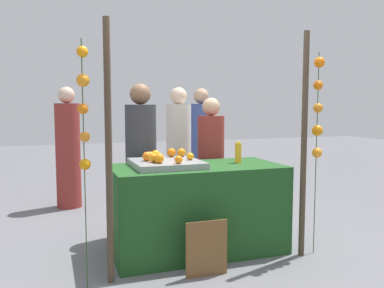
{
  "coord_description": "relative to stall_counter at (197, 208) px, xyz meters",
  "views": [
    {
      "loc": [
        -1.36,
        -3.73,
        1.45
      ],
      "look_at": [
        0.0,
        0.15,
        1.06
      ],
      "focal_mm": 38.13,
      "sensor_mm": 36.0,
      "label": 1
    }
  ],
  "objects": [
    {
      "name": "orange_1",
      "position": [
        -0.49,
        0.06,
        0.54
      ],
      "size": [
        0.09,
        0.09,
        0.09
      ],
      "primitive_type": "sphere",
      "color": "orange",
      "rests_on": "orange_tray"
    },
    {
      "name": "vendor_right",
      "position": [
        0.4,
        0.63,
        0.29
      ],
      "size": [
        0.31,
        0.31,
        1.54
      ],
      "color": "maroon",
      "rests_on": "ground_plane"
    },
    {
      "name": "orange_7",
      "position": [
        -0.08,
        0.26,
        0.53
      ],
      "size": [
        0.09,
        0.09,
        0.09
      ],
      "primitive_type": "sphere",
      "color": "orange",
      "rests_on": "orange_tray"
    },
    {
      "name": "canopy_post_right",
      "position": [
        0.92,
        -0.45,
        0.64
      ],
      "size": [
        0.06,
        0.06,
        2.14
      ],
      "primitive_type": "cylinder",
      "color": "#473828",
      "rests_on": "ground_plane"
    },
    {
      "name": "orange_tray",
      "position": [
        -0.31,
        0.03,
        0.46
      ],
      "size": [
        0.65,
        0.65,
        0.06
      ],
      "primitive_type": "cube",
      "color": "gray",
      "rests_on": "stall_counter"
    },
    {
      "name": "vendor_left",
      "position": [
        -0.42,
        0.65,
        0.36
      ],
      "size": [
        0.34,
        0.34,
        1.69
      ],
      "color": "#333338",
      "rests_on": "ground_plane"
    },
    {
      "name": "ground_plane",
      "position": [
        0.0,
        0.0,
        -0.43
      ],
      "size": [
        24.0,
        24.0,
        0.0
      ],
      "primitive_type": "plane",
      "color": "slate"
    },
    {
      "name": "orange_4",
      "position": [
        -0.26,
        -0.21,
        0.53
      ],
      "size": [
        0.08,
        0.08,
        0.08
      ],
      "primitive_type": "sphere",
      "color": "orange",
      "rests_on": "orange_tray"
    },
    {
      "name": "orange_6",
      "position": [
        -0.07,
        -0.01,
        0.53
      ],
      "size": [
        0.07,
        0.07,
        0.07
      ],
      "primitive_type": "sphere",
      "color": "orange",
      "rests_on": "orange_tray"
    },
    {
      "name": "orange_2",
      "position": [
        -0.43,
        0.18,
        0.53
      ],
      "size": [
        0.08,
        0.08,
        0.08
      ],
      "primitive_type": "sphere",
      "color": "orange",
      "rests_on": "orange_tray"
    },
    {
      "name": "crowd_person_2",
      "position": [
        0.79,
        2.0,
        0.36
      ],
      "size": [
        0.34,
        0.34,
        1.7
      ],
      "color": "#384C8C",
      "rests_on": "ground_plane"
    },
    {
      "name": "crowd_person_1",
      "position": [
        0.29,
        1.54,
        0.36
      ],
      "size": [
        0.34,
        0.34,
        1.7
      ],
      "color": "beige",
      "rests_on": "ground_plane"
    },
    {
      "name": "orange_0",
      "position": [
        -0.37,
        0.21,
        0.53
      ],
      "size": [
        0.08,
        0.08,
        0.08
      ],
      "primitive_type": "sphere",
      "color": "orange",
      "rests_on": "orange_tray"
    },
    {
      "name": "canopy_post_left",
      "position": [
        -0.92,
        -0.45,
        0.64
      ],
      "size": [
        0.06,
        0.06,
        2.14
      ],
      "primitive_type": "cylinder",
      "color": "#473828",
      "rests_on": "ground_plane"
    },
    {
      "name": "orange_5",
      "position": [
        -0.42,
        -0.13,
        0.54
      ],
      "size": [
        0.09,
        0.09,
        0.09
      ],
      "primitive_type": "sphere",
      "color": "orange",
      "rests_on": "orange_tray"
    },
    {
      "name": "garland_strand_left",
      "position": [
        -1.11,
        -0.5,
        1.01
      ],
      "size": [
        0.1,
        0.1,
        1.96
      ],
      "color": "#2D4C23",
      "rests_on": "ground_plane"
    },
    {
      "name": "orange_8",
      "position": [
        -0.18,
        0.29,
        0.54
      ],
      "size": [
        0.09,
        0.09,
        0.09
      ],
      "primitive_type": "sphere",
      "color": "orange",
      "rests_on": "orange_tray"
    },
    {
      "name": "orange_3",
      "position": [
        -0.45,
        -0.05,
        0.53
      ],
      "size": [
        0.09,
        0.09,
        0.09
      ],
      "primitive_type": "sphere",
      "color": "orange",
      "rests_on": "orange_tray"
    },
    {
      "name": "crowd_person_0",
      "position": [
        -1.13,
        2.26,
        0.37
      ],
      "size": [
        0.34,
        0.34,
        1.71
      ],
      "color": "maroon",
      "rests_on": "ground_plane"
    },
    {
      "name": "garland_strand_right",
      "position": [
        1.07,
        -0.44,
        0.98
      ],
      "size": [
        0.1,
        0.1,
        1.96
      ],
      "color": "#2D4C23",
      "rests_on": "ground_plane"
    },
    {
      "name": "juice_bottle",
      "position": [
        0.47,
        0.04,
        0.54
      ],
      "size": [
        0.07,
        0.07,
        0.22
      ],
      "color": "#F3A524",
      "rests_on": "stall_counter"
    },
    {
      "name": "orange_9",
      "position": [
        -0.37,
        0.03,
        0.53
      ],
      "size": [
        0.08,
        0.08,
        0.08
      ],
      "primitive_type": "sphere",
      "color": "orange",
      "rests_on": "orange_tray"
    },
    {
      "name": "chalkboard_sign",
      "position": [
        -0.13,
        -0.6,
        -0.2
      ],
      "size": [
        0.37,
        0.03,
        0.49
      ],
      "color": "brown",
      "rests_on": "ground_plane"
    },
    {
      "name": "stall_counter",
      "position": [
        0.0,
        0.0,
        0.0
      ],
      "size": [
        1.68,
        0.82,
        0.86
      ],
      "primitive_type": "cube",
      "color": "#1E4C1E",
      "rests_on": "ground_plane"
    }
  ]
}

